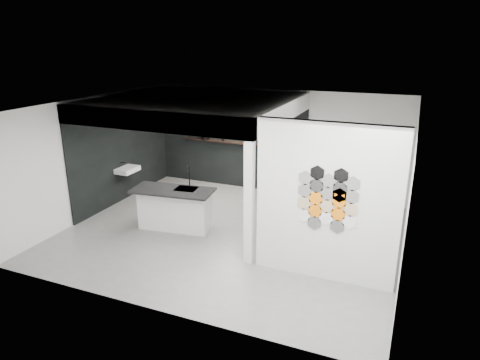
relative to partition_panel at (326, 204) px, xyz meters
The scene contains 17 objects.
floor 2.82m from the partition_panel, 155.80° to the left, with size 7.00×6.00×0.01m, color slate.
partition_panel is the anchor object (origin of this frame).
bay_clad_back 5.31m from the partition_panel, 131.60° to the left, with size 4.40×0.04×2.35m, color black.
bay_clad_left 6.04m from the partition_panel, 160.65° to the left, with size 0.04×4.00×2.35m, color black.
bulkhead 4.21m from the partition_panel, 150.43° to the left, with size 4.40×4.00×0.40m, color silver.
corner_column 1.42m from the partition_panel, behind, with size 0.16×0.16×2.35m, color silver.
fascia_beam 3.71m from the partition_panel, behind, with size 4.40×0.16×0.40m, color silver.
wall_basin 5.78m from the partition_panel, 161.77° to the left, with size 0.40×0.60×0.12m, color silver.
display_shelf 5.17m from the partition_panel, 131.55° to the left, with size 3.00×0.15×0.04m, color black.
kitchen_island 3.68m from the partition_panel, 167.14° to the left, with size 1.86×1.00×1.43m.
stockpot 5.75m from the partition_panel, 137.73° to the left, with size 0.21×0.21×0.17m, color black.
kettle 4.47m from the partition_panel, 120.08° to the left, with size 0.18×0.18×0.16m, color black.
glass_bowl 4.39m from the partition_panel, 118.23° to the left, with size 0.13×0.13×0.09m, color gray.
glass_vase 4.39m from the partition_panel, 118.23° to the left, with size 0.09×0.09×0.13m, color gray.
bottle_dark 5.35m from the partition_panel, 133.74° to the left, with size 0.05×0.05×0.14m, color black.
utensil_cup 5.82m from the partition_panel, 138.36° to the left, with size 0.09×0.09×0.11m, color black.
hex_tile_cluster 0.14m from the partition_panel, 68.73° to the right, with size 1.04×0.02×1.16m.
Camera 1 is at (3.45, -7.79, 4.06)m, focal length 32.00 mm.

